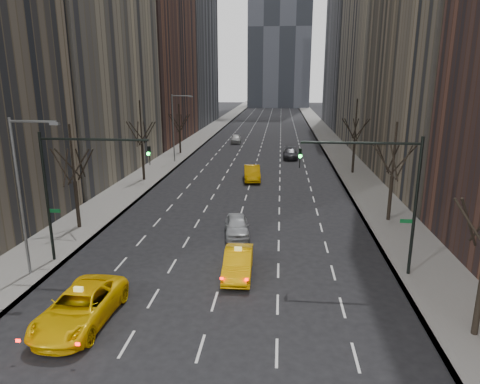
# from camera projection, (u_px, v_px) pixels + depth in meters

# --- Properties ---
(sidewalk_left) EXTENTS (4.50, 320.00, 0.15)m
(sidewalk_left) POSITION_uv_depth(u_px,v_px,m) (200.00, 138.00, 82.84)
(sidewalk_left) COLOR slate
(sidewalk_left) RESTS_ON ground
(sidewalk_right) EXTENTS (4.50, 320.00, 0.15)m
(sidewalk_right) POSITION_uv_depth(u_px,v_px,m) (328.00, 139.00, 80.62)
(sidewalk_right) COLOR slate
(sidewalk_right) RESTS_ON ground
(bld_left_far) EXTENTS (14.00, 28.00, 44.00)m
(bld_left_far) POSITION_uv_depth(u_px,v_px,m) (141.00, 14.00, 74.19)
(bld_left_far) COLOR brown
(bld_left_far) RESTS_ON ground
(tree_lw_b) EXTENTS (3.36, 3.50, 7.82)m
(tree_lw_b) POSITION_uv_depth(u_px,v_px,m) (75.00, 182.00, 31.85)
(tree_lw_b) COLOR black
(tree_lw_b) RESTS_ON ground
(tree_lw_c) EXTENTS (3.36, 3.50, 8.74)m
(tree_lw_c) POSITION_uv_depth(u_px,v_px,m) (142.00, 145.00, 47.16)
(tree_lw_c) COLOR black
(tree_lw_c) RESTS_ON ground
(tree_lw_d) EXTENTS (3.36, 3.50, 7.36)m
(tree_lw_d) POSITION_uv_depth(u_px,v_px,m) (180.00, 130.00, 64.60)
(tree_lw_d) COLOR black
(tree_lw_d) RESTS_ON ground
(tree_rw_b) EXTENTS (3.36, 3.50, 7.82)m
(tree_rw_b) POSITION_uv_depth(u_px,v_px,m) (392.00, 176.00, 33.52)
(tree_rw_b) COLOR black
(tree_rw_b) RESTS_ON ground
(tree_rw_c) EXTENTS (3.36, 3.50, 8.74)m
(tree_rw_c) POSITION_uv_depth(u_px,v_px,m) (355.00, 140.00, 50.76)
(tree_rw_c) COLOR black
(tree_rw_c) RESTS_ON ground
(traffic_mast_left) EXTENTS (6.69, 0.39, 8.00)m
(traffic_mast_left) POSITION_uv_depth(u_px,v_px,m) (72.00, 177.00, 25.35)
(traffic_mast_left) COLOR black
(traffic_mast_left) RESTS_ON ground
(traffic_mast_right) EXTENTS (6.69, 0.39, 8.00)m
(traffic_mast_right) POSITION_uv_depth(u_px,v_px,m) (386.00, 184.00, 23.70)
(traffic_mast_right) COLOR black
(traffic_mast_right) RESTS_ON ground
(streetlight_near) EXTENTS (2.83, 0.22, 9.00)m
(streetlight_near) POSITION_uv_depth(u_px,v_px,m) (24.00, 182.00, 23.56)
(streetlight_near) COLOR slate
(streetlight_near) RESTS_ON ground
(streetlight_far) EXTENTS (2.83, 0.22, 9.00)m
(streetlight_far) POSITION_uv_depth(u_px,v_px,m) (176.00, 121.00, 57.23)
(streetlight_far) COLOR slate
(streetlight_far) RESTS_ON ground
(taxi_suv) EXTENTS (2.93, 5.98, 1.64)m
(taxi_suv) POSITION_uv_depth(u_px,v_px,m) (80.00, 307.00, 19.94)
(taxi_suv) COLOR #FFC805
(taxi_suv) RESTS_ON ground
(taxi_sedan) EXTENTS (1.73, 4.64, 1.51)m
(taxi_sedan) POSITION_uv_depth(u_px,v_px,m) (238.00, 263.00, 24.91)
(taxi_sedan) COLOR #FFB005
(taxi_sedan) RESTS_ON ground
(silver_sedan_ahead) EXTENTS (2.27, 4.46, 1.45)m
(silver_sedan_ahead) POSITION_uv_depth(u_px,v_px,m) (237.00, 226.00, 31.27)
(silver_sedan_ahead) COLOR #A6A9AE
(silver_sedan_ahead) RESTS_ON ground
(far_taxi) EXTENTS (2.25, 5.16, 1.65)m
(far_taxi) POSITION_uv_depth(u_px,v_px,m) (252.00, 173.00, 48.21)
(far_taxi) COLOR #DB9704
(far_taxi) RESTS_ON ground
(far_suv_grey) EXTENTS (2.11, 5.08, 1.47)m
(far_suv_grey) POSITION_uv_depth(u_px,v_px,m) (290.00, 153.00, 61.41)
(far_suv_grey) COLOR #29282D
(far_suv_grey) RESTS_ON ground
(far_car_white) EXTENTS (1.97, 4.43, 1.48)m
(far_car_white) POSITION_uv_depth(u_px,v_px,m) (236.00, 139.00, 76.30)
(far_car_white) COLOR #BDBDBD
(far_car_white) RESTS_ON ground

